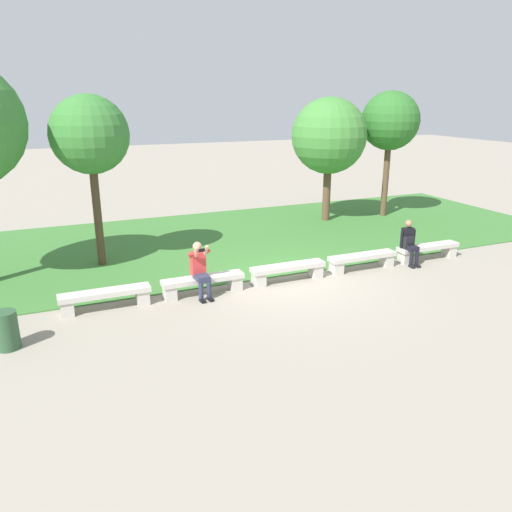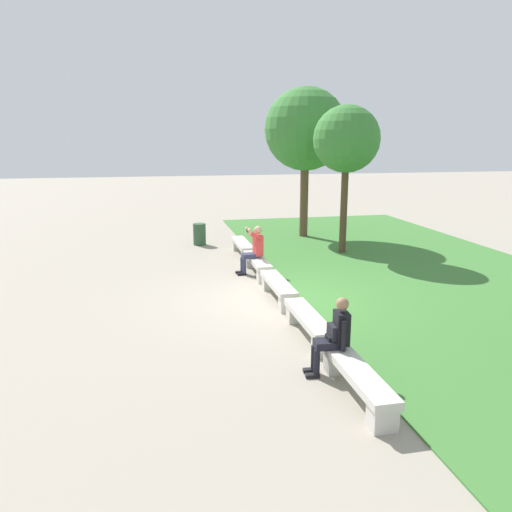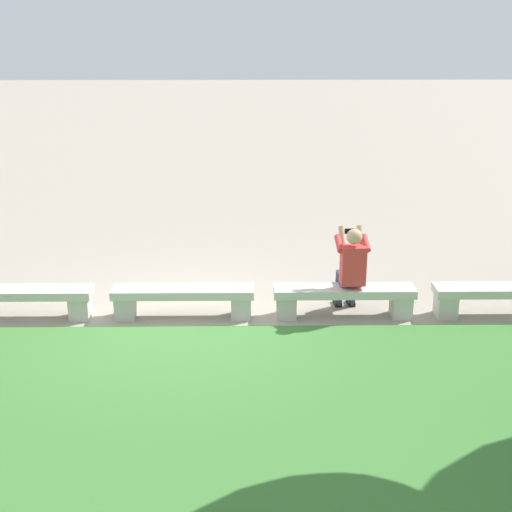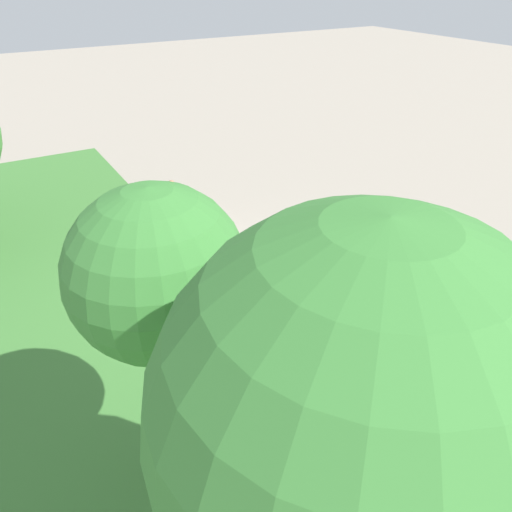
{
  "view_description": "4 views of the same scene",
  "coord_description": "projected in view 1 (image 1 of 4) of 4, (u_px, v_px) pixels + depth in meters",
  "views": [
    {
      "loc": [
        -5.54,
        -10.86,
        4.58
      ],
      "look_at": [
        -1.04,
        -0.34,
        0.91
      ],
      "focal_mm": 35.0,
      "sensor_mm": 36.0,
      "label": 1
    },
    {
      "loc": [
        10.67,
        -2.76,
        3.63
      ],
      "look_at": [
        -0.63,
        -0.39,
        0.91
      ],
      "focal_mm": 35.0,
      "sensor_mm": 36.0,
      "label": 2
    },
    {
      "loc": [
        -0.92,
        9.4,
        4.09
      ],
      "look_at": [
        -1.04,
        -0.4,
        0.78
      ],
      "focal_mm": 50.0,
      "sensor_mm": 36.0,
      "label": 3
    },
    {
      "loc": [
        -8.91,
        4.67,
        6.64
      ],
      "look_at": [
        -0.72,
        -0.11,
        1.02
      ],
      "focal_mm": 35.0,
      "sensor_mm": 36.0,
      "label": 4
    }
  ],
  "objects": [
    {
      "name": "ground_plane",
      "position": [
        288.0,
        281.0,
        12.98
      ],
      "size": [
        80.0,
        80.0,
        0.0
      ],
      "primitive_type": "plane",
      "color": "gray"
    },
    {
      "name": "grass_strip",
      "position": [
        230.0,
        238.0,
        16.81
      ],
      "size": [
        23.16,
        8.0,
        0.03
      ],
      "primitive_type": "cube",
      "color": "#3D7533",
      "rests_on": "ground"
    },
    {
      "name": "bench_main",
      "position": [
        105.0,
        297.0,
        11.17
      ],
      "size": [
        2.01,
        0.4,
        0.45
      ],
      "color": "beige",
      "rests_on": "ground"
    },
    {
      "name": "bench_near",
      "position": [
        203.0,
        282.0,
        12.03
      ],
      "size": [
        2.01,
        0.4,
        0.45
      ],
      "color": "beige",
      "rests_on": "ground"
    },
    {
      "name": "bench_mid",
      "position": [
        288.0,
        270.0,
        12.88
      ],
      "size": [
        2.01,
        0.4,
        0.45
      ],
      "color": "beige",
      "rests_on": "ground"
    },
    {
      "name": "bench_far",
      "position": [
        362.0,
        259.0,
        13.74
      ],
      "size": [
        2.01,
        0.4,
        0.45
      ],
      "color": "beige",
      "rests_on": "ground"
    },
    {
      "name": "bench_end",
      "position": [
        428.0,
        250.0,
        14.6
      ],
      "size": [
        2.01,
        0.4,
        0.45
      ],
      "color": "beige",
      "rests_on": "ground"
    },
    {
      "name": "person_photographer",
      "position": [
        200.0,
        267.0,
        11.79
      ],
      "size": [
        0.49,
        0.74,
        1.32
      ],
      "color": "black",
      "rests_on": "ground"
    },
    {
      "name": "person_distant",
      "position": [
        409.0,
        241.0,
        14.14
      ],
      "size": [
        0.48,
        0.69,
        1.26
      ],
      "color": "black",
      "rests_on": "ground"
    },
    {
      "name": "backpack",
      "position": [
        408.0,
        243.0,
        14.16
      ],
      "size": [
        0.28,
        0.24,
        0.43
      ],
      "color": "black",
      "rests_on": "bench_end"
    },
    {
      "name": "tree_behind_wall",
      "position": [
        329.0,
        136.0,
        18.33
      ],
      "size": [
        2.77,
        2.77,
        4.59
      ],
      "color": "brown",
      "rests_on": "ground"
    },
    {
      "name": "tree_left_background",
      "position": [
        90.0,
        136.0,
        13.13
      ],
      "size": [
        2.08,
        2.08,
        4.66
      ],
      "color": "#4C3826",
      "rests_on": "ground"
    },
    {
      "name": "tree_far_back",
      "position": [
        390.0,
        122.0,
        18.92
      ],
      "size": [
        2.21,
        2.21,
        4.81
      ],
      "color": "brown",
      "rests_on": "ground"
    },
    {
      "name": "trash_bin",
      "position": [
        6.0,
        330.0,
        9.4
      ],
      "size": [
        0.44,
        0.44,
        0.75
      ],
      "primitive_type": "cylinder",
      "color": "#2D5133",
      "rests_on": "ground"
    }
  ]
}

